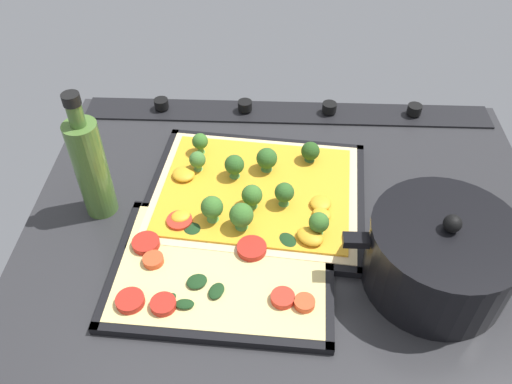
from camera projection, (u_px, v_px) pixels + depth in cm
name	position (u px, v px, depth cm)	size (l,w,h in cm)	color
ground_plane	(287.00, 225.00, 85.17)	(82.91, 63.95, 3.00)	#28282B
stove_control_panel	(287.00, 111.00, 104.09)	(79.59, 7.00, 2.60)	black
baking_tray_front	(256.00, 196.00, 87.35)	(38.11, 32.35, 1.30)	black
broccoli_pizza	(255.00, 191.00, 85.96)	(35.49, 29.73, 5.85)	beige
baking_tray_back	(223.00, 270.00, 76.32)	(33.17, 25.35, 1.30)	black
veggie_pizza_back	(218.00, 267.00, 75.73)	(30.65, 22.82, 1.90)	#DBC579
cooking_pot	(440.00, 256.00, 71.70)	(27.11, 20.30, 13.27)	black
oil_bottle	(91.00, 166.00, 79.40)	(5.04, 5.04, 22.01)	#476B2D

